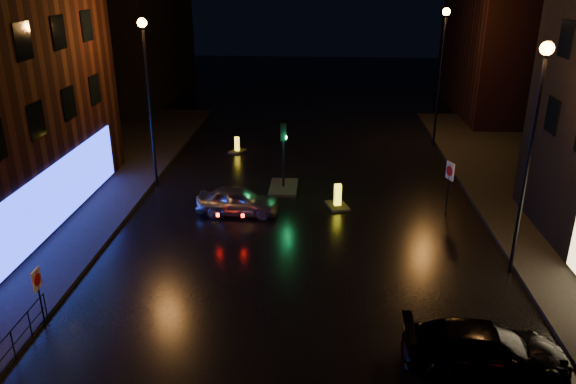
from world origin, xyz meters
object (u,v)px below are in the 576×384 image
dark_sedan (486,349)px  traffic_signal (284,179)px  road_sign_left (38,285)px  road_sign_right (450,175)px  silver_hatchback (238,201)px  bollard_near (337,202)px  bollard_far (237,149)px

dark_sedan → traffic_signal: bearing=28.0°
road_sign_left → traffic_signal: bearing=60.6°
dark_sedan → road_sign_left: (-13.29, 1.18, 0.86)m
dark_sedan → road_sign_right: (1.11, 10.96, 1.17)m
silver_hatchback → dark_sedan: bearing=-138.1°
silver_hatchback → bollard_near: size_ratio=2.49×
silver_hatchback → bollard_near: 4.70m
traffic_signal → road_sign_left: size_ratio=1.69×
traffic_signal → bollard_near: size_ratio=2.29×
road_sign_right → silver_hatchback: bearing=-16.0°
traffic_signal → road_sign_left: 14.11m
bollard_near → dark_sedan: bearing=-87.8°
road_sign_left → bollard_near: bearing=46.2°
dark_sedan → road_sign_right: bearing=-3.7°
silver_hatchback → road_sign_right: road_sign_right is taller
traffic_signal → dark_sedan: size_ratio=0.75×
bollard_far → dark_sedan: bearing=-41.1°
silver_hatchback → dark_sedan: size_ratio=0.82×
silver_hatchback → bollard_far: silver_hatchback is taller
dark_sedan → bollard_near: size_ratio=3.05×
bollard_far → road_sign_right: road_sign_right is taller
traffic_signal → dark_sedan: bearing=-64.1°
dark_sedan → road_sign_left: road_sign_left is taller
road_sign_right → bollard_far: bearing=-58.1°
traffic_signal → road_sign_right: 8.23m
bollard_far → road_sign_left: (-3.43, -18.31, 1.32)m
bollard_near → road_sign_right: (4.98, -0.34, 1.58)m
bollard_near → road_sign_left: bearing=-149.6°
dark_sedan → bollard_far: size_ratio=3.58×
road_sign_left → road_sign_right: (14.39, 9.78, 0.31)m
silver_hatchback → dark_sedan: (8.44, -10.27, 0.03)m
bollard_near → bollard_far: bearing=109.4°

